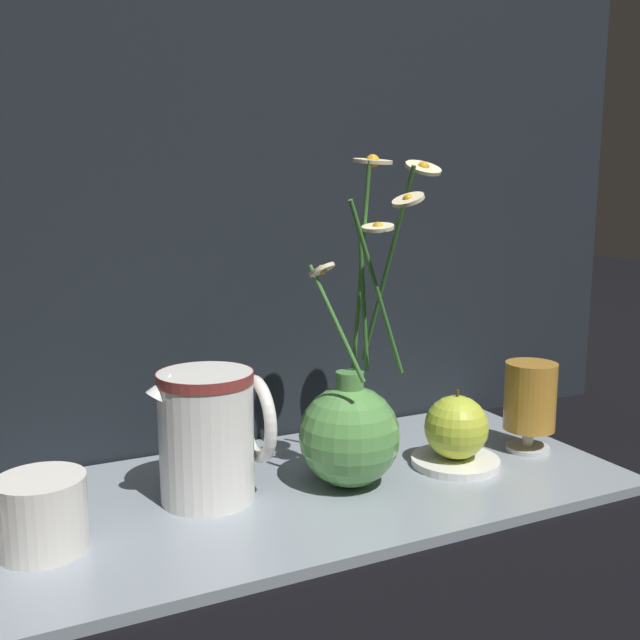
# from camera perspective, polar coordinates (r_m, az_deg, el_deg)

# --- Properties ---
(ground_plane) EXTENTS (6.00, 6.00, 0.00)m
(ground_plane) POSITION_cam_1_polar(r_m,az_deg,el_deg) (0.87, -0.75, -13.71)
(ground_plane) COLOR black
(shelf) EXTENTS (0.75, 0.35, 0.01)m
(shelf) POSITION_cam_1_polar(r_m,az_deg,el_deg) (0.87, -0.75, -13.35)
(shelf) COLOR gray
(shelf) RESTS_ON ground_plane
(backdrop_wall) EXTENTS (1.25, 0.02, 1.10)m
(backdrop_wall) POSITION_cam_1_polar(r_m,az_deg,el_deg) (1.00, -5.80, 21.40)
(backdrop_wall) COLOR black
(backdrop_wall) RESTS_ON ground_plane
(vase_with_flowers) EXTENTS (0.20, 0.16, 0.38)m
(vase_with_flowers) POSITION_cam_1_polar(r_m,az_deg,el_deg) (0.85, 2.45, -8.60)
(vase_with_flowers) COLOR #59994C
(vase_with_flowers) RESTS_ON shelf
(yellow_mug) EXTENTS (0.10, 0.09, 0.07)m
(yellow_mug) POSITION_cam_1_polar(r_m,az_deg,el_deg) (0.76, -21.51, -14.25)
(yellow_mug) COLOR silver
(yellow_mug) RESTS_ON shelf
(ceramic_pitcher) EXTENTS (0.13, 0.11, 0.16)m
(ceramic_pitcher) POSITION_cam_1_polar(r_m,az_deg,el_deg) (0.81, -8.81, -8.69)
(ceramic_pitcher) COLOR white
(ceramic_pitcher) RESTS_ON shelf
(tea_glass) EXTENTS (0.07, 0.07, 0.12)m
(tea_glass) POSITION_cam_1_polar(r_m,az_deg,el_deg) (0.99, 16.45, -6.08)
(tea_glass) COLOR silver
(tea_glass) RESTS_ON shelf
(saucer_plate) EXTENTS (0.11, 0.11, 0.01)m
(saucer_plate) POSITION_cam_1_polar(r_m,az_deg,el_deg) (0.94, 10.76, -11.05)
(saucer_plate) COLOR white
(saucer_plate) RESTS_ON shelf
(orange_fruit) EXTENTS (0.08, 0.08, 0.09)m
(orange_fruit) POSITION_cam_1_polar(r_m,az_deg,el_deg) (0.92, 10.85, -8.42)
(orange_fruit) COLOR #B7C638
(orange_fruit) RESTS_ON saucer_plate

